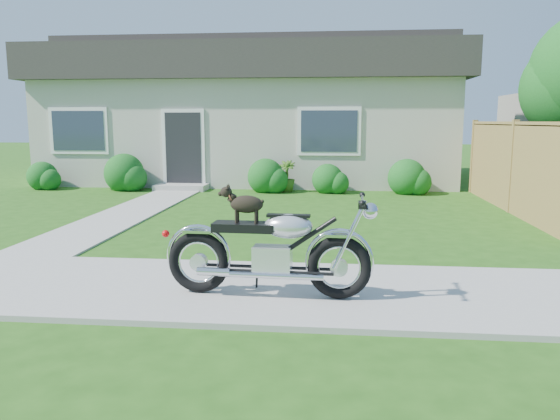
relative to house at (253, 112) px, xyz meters
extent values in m
plane|color=#235114|center=(0.00, -11.99, -2.16)|extent=(80.00, 80.00, 0.00)
cube|color=#9E9B93|center=(0.00, -11.99, -2.14)|extent=(24.00, 2.20, 0.04)
cube|color=#9E9B93|center=(-1.50, -6.99, -2.14)|extent=(1.20, 8.00, 0.03)
cube|color=beige|center=(0.00, 0.01, -0.66)|extent=(12.00, 6.00, 3.00)
cube|color=#2D2B28|center=(0.00, 0.01, 1.34)|extent=(12.60, 6.60, 1.00)
cube|color=#2D2B28|center=(0.00, 0.01, 2.04)|extent=(12.60, 2.00, 0.60)
cube|color=black|center=(-1.50, -3.02, -1.11)|extent=(1.00, 0.06, 2.10)
cube|color=#9E9B93|center=(-1.50, -3.37, -2.08)|extent=(1.40, 0.70, 0.16)
cube|color=#2D3847|center=(-4.50, -3.02, -0.56)|extent=(1.70, 0.05, 1.30)
cube|color=#2D3847|center=(2.50, -3.02, -0.56)|extent=(1.70, 0.05, 1.30)
cube|color=olive|center=(6.30, -6.24, -1.26)|extent=(0.08, 6.50, 1.80)
cube|color=olive|center=(6.30, -2.99, -1.21)|extent=(0.12, 0.12, 1.90)
cube|color=olive|center=(6.30, -6.24, -1.21)|extent=(0.12, 0.12, 1.90)
cube|color=olive|center=(6.30, -6.24, -0.34)|extent=(0.08, 6.50, 0.08)
sphere|color=#17581B|center=(-5.40, -3.49, -1.81)|extent=(0.83, 0.83, 0.83)
sphere|color=#17581B|center=(0.85, -3.49, -1.75)|extent=(0.97, 0.97, 0.97)
sphere|color=#17581B|center=(-3.04, -3.49, -1.70)|extent=(1.08, 1.08, 1.08)
sphere|color=#17581B|center=(2.49, -3.49, -1.81)|extent=(0.83, 0.83, 0.83)
sphere|color=#17581B|center=(4.53, -3.49, -1.74)|extent=(0.98, 0.98, 0.98)
imported|color=#1A5115|center=(-3.33, -3.44, -1.75)|extent=(0.94, 0.91, 0.81)
imported|color=#335A19|center=(1.40, -3.44, -1.74)|extent=(0.55, 0.55, 0.84)
torus|color=black|center=(2.74, -12.32, -1.78)|extent=(0.67, 0.14, 0.67)
torus|color=black|center=(1.24, -12.25, -1.78)|extent=(0.67, 0.14, 0.67)
cube|color=silver|center=(2.04, -12.29, -1.73)|extent=(0.41, 0.26, 0.30)
ellipsoid|color=silver|center=(2.21, -12.29, -1.36)|extent=(0.52, 0.31, 0.26)
cube|color=black|center=(1.74, -12.27, -1.38)|extent=(0.66, 0.29, 0.09)
cube|color=silver|center=(2.74, -12.32, -1.44)|extent=(0.31, 0.15, 0.03)
cube|color=silver|center=(1.24, -12.25, -1.44)|extent=(0.31, 0.15, 0.03)
cylinder|color=silver|center=(2.96, -12.33, -1.06)|extent=(0.05, 0.60, 0.03)
sphere|color=silver|center=(3.04, -12.33, -1.18)|extent=(0.18, 0.18, 0.17)
cylinder|color=silver|center=(2.04, -12.41, -1.86)|extent=(1.10, 0.11, 0.06)
ellipsoid|color=black|center=(1.77, -12.27, -1.14)|extent=(0.36, 0.18, 0.19)
sphere|color=black|center=(1.56, -12.26, -1.02)|extent=(0.12, 0.12, 0.11)
cylinder|color=black|center=(1.67, -12.23, -1.27)|extent=(0.03, 0.03, 0.14)
cylinder|color=black|center=(1.67, -12.31, -1.27)|extent=(0.03, 0.03, 0.14)
cylinder|color=black|center=(1.88, -12.24, -1.27)|extent=(0.03, 0.03, 0.14)
cylinder|color=black|center=(1.87, -12.32, -1.27)|extent=(0.03, 0.03, 0.14)
torus|color=#A84E2D|center=(1.61, -12.27, -1.07)|extent=(0.06, 0.10, 0.09)
camera|label=1|loc=(2.69, -17.81, -0.29)|focal=35.00mm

